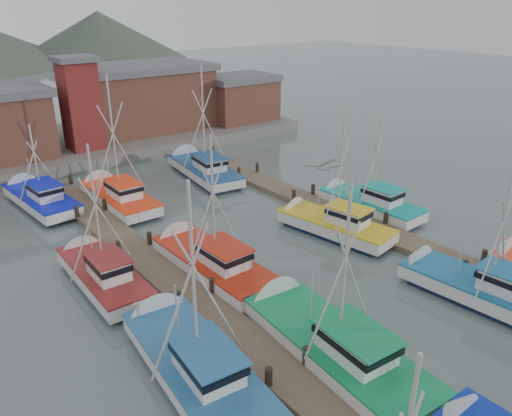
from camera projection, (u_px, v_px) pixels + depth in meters
ground at (363, 301)px, 25.73m from camera, size 260.00×260.00×0.00m
dock_left at (206, 310)px, 24.60m from camera, size 2.30×46.00×1.50m
dock_right at (387, 234)px, 32.58m from camera, size 2.30×46.00×1.50m
quay at (92, 142)px, 52.38m from camera, size 44.00×16.00×1.20m
shed_center at (141, 97)px, 54.23m from camera, size 14.84×9.54×6.90m
shed_right at (238, 97)px, 58.65m from camera, size 8.48×6.36×5.20m
lookout_tower at (80, 103)px, 46.43m from camera, size 3.60×3.60×8.50m
boat_4 at (326, 341)px, 21.64m from camera, size 3.98×10.38×9.05m
boat_5 at (475, 287)px, 25.68m from camera, size 3.54×9.24×7.99m
boat_6 at (190, 359)px, 20.52m from camera, size 3.97×9.91×9.58m
boat_8 at (208, 260)px, 28.33m from camera, size 3.64×9.43×8.97m
boat_9 at (329, 224)px, 33.01m from camera, size 3.86×8.73×8.74m
boat_10 at (100, 272)px, 27.09m from camera, size 3.54×8.42×8.67m
boat_11 at (365, 202)px, 36.50m from camera, size 3.16×8.55×7.64m
boat_12 at (116, 196)px, 37.77m from camera, size 4.16×9.21×10.50m
boat_13 at (202, 168)px, 43.94m from camera, size 4.38×10.29×10.53m
boat_14 at (38, 198)px, 37.35m from camera, size 3.54×9.15×7.12m
gull_near at (321, 165)px, 20.02m from camera, size 1.55×0.63×0.24m
gull_far at (328, 169)px, 28.20m from camera, size 1.46×0.64×0.24m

